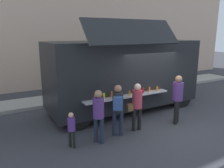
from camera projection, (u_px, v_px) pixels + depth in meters
ground_plane at (164, 122)px, 8.29m from camera, size 60.00×60.00×0.00m
curb_strip at (17, 105)px, 9.98m from camera, size 28.00×1.60×0.15m
building_behind at (20, 4)px, 12.70m from camera, size 32.00×2.40×9.68m
food_truck_main at (124, 73)px, 9.32m from camera, size 6.35×3.08×3.72m
trash_bin at (161, 80)px, 13.53m from camera, size 0.60×0.60×0.94m
customer_front_ordering at (137, 103)px, 7.40m from camera, size 0.54×0.33×1.63m
customer_mid_with_backpack at (118, 105)px, 6.97m from camera, size 0.47×0.55×1.68m
customer_rear_waiting at (99, 112)px, 6.54m from camera, size 0.33×0.33×1.64m
customer_extra_browsing at (178, 95)px, 7.99m from camera, size 0.36×0.36×1.78m
child_near_queue at (71, 127)px, 6.33m from camera, size 0.22×0.22×1.07m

